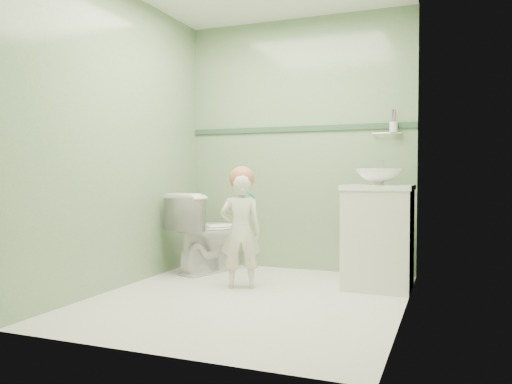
% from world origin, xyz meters
% --- Properties ---
extents(ground, '(2.50, 2.50, 0.00)m').
position_xyz_m(ground, '(0.00, 0.00, 0.00)').
color(ground, silver).
rests_on(ground, ground).
extents(room_shell, '(2.50, 2.54, 2.40)m').
position_xyz_m(room_shell, '(0.00, 0.00, 1.20)').
color(room_shell, gray).
rests_on(room_shell, ground).
extents(trim_stripe, '(2.20, 0.02, 0.05)m').
position_xyz_m(trim_stripe, '(0.00, 1.24, 1.35)').
color(trim_stripe, '#34533D').
rests_on(trim_stripe, room_shell).
extents(vanity, '(0.52, 0.50, 0.80)m').
position_xyz_m(vanity, '(0.84, 0.70, 0.40)').
color(vanity, silver).
rests_on(vanity, ground).
extents(counter, '(0.54, 0.52, 0.04)m').
position_xyz_m(counter, '(0.84, 0.70, 0.81)').
color(counter, white).
rests_on(counter, vanity).
extents(basin, '(0.37, 0.37, 0.13)m').
position_xyz_m(basin, '(0.84, 0.70, 0.89)').
color(basin, white).
rests_on(basin, counter).
extents(faucet, '(0.03, 0.13, 0.18)m').
position_xyz_m(faucet, '(0.84, 0.89, 0.97)').
color(faucet, silver).
rests_on(faucet, counter).
extents(cup_holder, '(0.26, 0.07, 0.21)m').
position_xyz_m(cup_holder, '(0.89, 1.18, 1.33)').
color(cup_holder, silver).
rests_on(cup_holder, room_shell).
extents(toilet, '(0.63, 0.83, 0.75)m').
position_xyz_m(toilet, '(-0.74, 0.80, 0.37)').
color(toilet, white).
rests_on(toilet, ground).
extents(toddler, '(0.39, 0.33, 0.91)m').
position_xyz_m(toddler, '(-0.19, 0.30, 0.46)').
color(toddler, beige).
rests_on(toddler, ground).
extents(hair_cap, '(0.20, 0.20, 0.20)m').
position_xyz_m(hair_cap, '(-0.19, 0.33, 0.88)').
color(hair_cap, '#B76848').
rests_on(hair_cap, toddler).
extents(teal_toothbrush, '(0.10, 0.14, 0.08)m').
position_xyz_m(teal_toothbrush, '(-0.08, 0.21, 0.76)').
color(teal_toothbrush, '#0C908D').
rests_on(teal_toothbrush, toddler).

